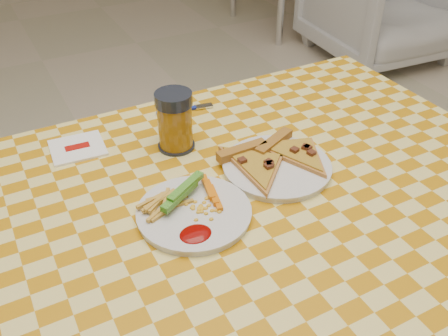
{
  "coord_description": "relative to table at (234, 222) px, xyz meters",
  "views": [
    {
      "loc": [
        -0.38,
        -0.68,
        1.38
      ],
      "look_at": [
        0.01,
        0.07,
        0.78
      ],
      "focal_mm": 40.0,
      "sensor_mm": 36.0,
      "label": 1
    }
  ],
  "objects": [
    {
      "name": "table",
      "position": [
        0.0,
        0.0,
        0.0
      ],
      "size": [
        1.28,
        0.88,
        0.76
      ],
      "color": "silver",
      "rests_on": "ground"
    },
    {
      "name": "pizza_slices",
      "position": [
        0.12,
        0.05,
        0.09
      ],
      "size": [
        0.28,
        0.26,
        0.02
      ],
      "color": "#C7893D",
      "rests_on": "plate_right"
    },
    {
      "name": "plate_left",
      "position": [
        -0.1,
        -0.02,
        0.08
      ],
      "size": [
        0.23,
        0.23,
        0.01
      ],
      "primitive_type": "cylinder",
      "rotation": [
        0.0,
        0.0,
        0.06
      ],
      "color": "silver",
      "rests_on": "table"
    },
    {
      "name": "fork",
      "position": [
        0.05,
        0.36,
        0.08
      ],
      "size": [
        0.15,
        0.04,
        0.01
      ],
      "rotation": [
        0.0,
        0.0,
        -0.18
      ],
      "color": "navy",
      "rests_on": "table"
    },
    {
      "name": "fries_veggies",
      "position": [
        -0.11,
        -0.01,
        0.1
      ],
      "size": [
        0.18,
        0.17,
        0.04
      ],
      "color": "gold",
      "rests_on": "plate_left"
    },
    {
      "name": "drink_glass",
      "position": [
        -0.03,
        0.21,
        0.14
      ],
      "size": [
        0.08,
        0.08,
        0.14
      ],
      "color": "black",
      "rests_on": "table"
    },
    {
      "name": "napkin",
      "position": [
        -0.24,
        0.31,
        0.08
      ],
      "size": [
        0.12,
        0.12,
        0.01
      ],
      "rotation": [
        0.0,
        0.0,
        -0.07
      ],
      "color": "white",
      "rests_on": "table"
    },
    {
      "name": "plate_right",
      "position": [
        0.12,
        0.03,
        0.08
      ],
      "size": [
        0.27,
        0.27,
        0.01
      ],
      "primitive_type": "cylinder",
      "rotation": [
        0.0,
        0.0,
        0.2
      ],
      "color": "silver",
      "rests_on": "table"
    }
  ]
}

